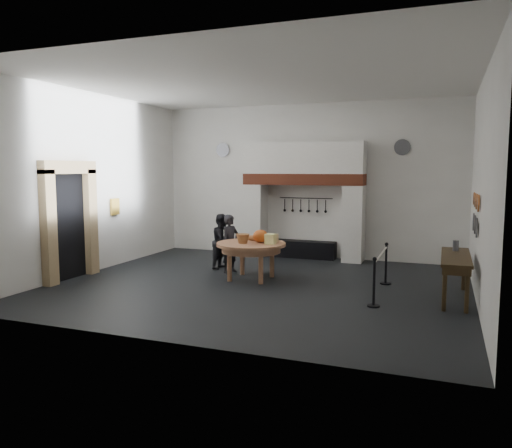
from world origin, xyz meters
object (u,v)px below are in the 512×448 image
at_px(iron_range, 303,249).
at_px(side_table, 456,257).
at_px(work_table, 251,244).
at_px(visitor_far, 223,241).
at_px(barrier_post_far, 386,265).
at_px(barrier_post_near, 374,284).
at_px(visitor_near, 230,244).

bearing_deg(iron_range, side_table, -40.59).
distance_m(work_table, visitor_far, 1.50).
xyz_separation_m(visitor_far, barrier_post_far, (4.22, -0.32, -0.27)).
relative_size(barrier_post_near, barrier_post_far, 1.00).
bearing_deg(work_table, visitor_far, 141.55).
height_order(barrier_post_near, barrier_post_far, same).
distance_m(iron_range, barrier_post_near, 5.32).
relative_size(iron_range, visitor_near, 1.29).
bearing_deg(visitor_far, iron_range, -30.00).
xyz_separation_m(iron_range, side_table, (4.10, -3.51, 0.62)).
xyz_separation_m(iron_range, visitor_far, (-1.57, -2.29, 0.47)).
bearing_deg(visitor_far, barrier_post_near, -114.38).
bearing_deg(barrier_post_far, iron_range, 135.50).
height_order(iron_range, visitor_far, visitor_far).
xyz_separation_m(iron_range, barrier_post_far, (2.65, -2.61, 0.20)).
height_order(iron_range, barrier_post_near, barrier_post_near).
bearing_deg(visitor_near, barrier_post_near, -94.15).
height_order(iron_range, work_table, work_table).
relative_size(visitor_near, barrier_post_far, 1.64).
bearing_deg(side_table, barrier_post_far, 147.99).
distance_m(iron_range, barrier_post_far, 3.73).
relative_size(work_table, side_table, 0.75).
bearing_deg(barrier_post_near, visitor_near, 153.32).
bearing_deg(barrier_post_far, barrier_post_near, -90.00).
xyz_separation_m(side_table, barrier_post_near, (-1.45, -1.10, -0.42)).
xyz_separation_m(iron_range, barrier_post_near, (2.65, -4.61, 0.20)).
bearing_deg(work_table, visitor_near, 145.51).
distance_m(visitor_far, barrier_post_far, 4.24).
relative_size(visitor_far, barrier_post_far, 1.61).
distance_m(side_table, barrier_post_far, 1.76).
bearing_deg(work_table, iron_range, 82.95).
distance_m(work_table, barrier_post_near, 3.38).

